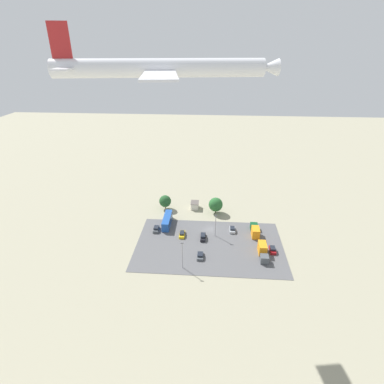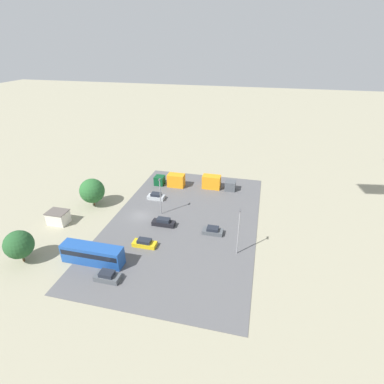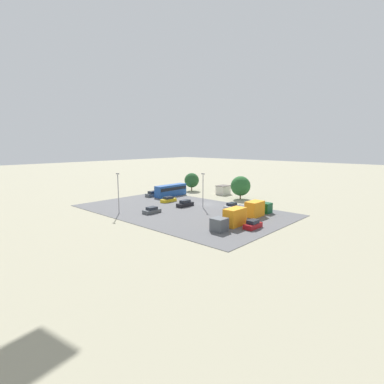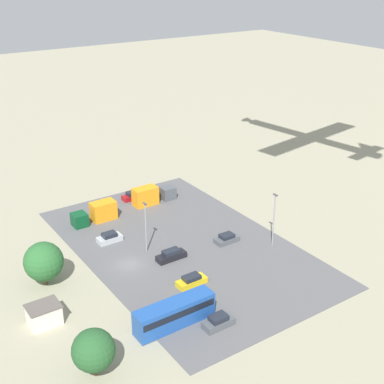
{
  "view_description": "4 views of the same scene",
  "coord_description": "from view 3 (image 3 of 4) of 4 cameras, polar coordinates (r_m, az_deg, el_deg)",
  "views": [
    {
      "loc": [
        -0.11,
        92.45,
        60.38
      ],
      "look_at": [
        4.97,
        21.91,
        25.69
      ],
      "focal_mm": 28.0,
      "sensor_mm": 36.0,
      "label": 1
    },
    {
      "loc": [
        51.2,
        23.98,
        34.51
      ],
      "look_at": [
        -2.97,
        10.88,
        5.74
      ],
      "focal_mm": 28.0,
      "sensor_mm": 36.0,
      "label": 2
    },
    {
      "loc": [
        -48.57,
        58.96,
        15.55
      ],
      "look_at": [
        -3.98,
        10.38,
        4.9
      ],
      "focal_mm": 28.0,
      "sensor_mm": 36.0,
      "label": 3
    },
    {
      "loc": [
        62.64,
        -30.91,
        42.83
      ],
      "look_at": [
        -2.9,
        13.48,
        7.63
      ],
      "focal_mm": 50.0,
      "sensor_mm": 36.0,
      "label": 4
    }
  ],
  "objects": [
    {
      "name": "shed_building",
      "position": [
        93.62,
        5.96,
        0.42
      ],
      "size": [
        3.25,
        4.12,
        2.75
      ],
      "color": "silver",
      "rests_on": "ground"
    },
    {
      "name": "tree_near_shed",
      "position": [
        99.82,
        -0.06,
        2.25
      ],
      "size": [
        4.85,
        4.85,
        5.95
      ],
      "color": "brown",
      "rests_on": "ground"
    },
    {
      "name": "parked_truck_0",
      "position": [
        56.67,
        7.36,
        -5.12
      ],
      "size": [
        2.48,
        8.42,
        3.39
      ],
      "color": "#4C5156",
      "rests_on": "ground"
    },
    {
      "name": "parked_truck_1",
      "position": [
        66.91,
        12.39,
        -3.09
      ],
      "size": [
        2.57,
        7.87,
        3.29
      ],
      "rotation": [
        0.0,
        0.0,
        3.14
      ],
      "color": "#0C4723",
      "rests_on": "ground"
    },
    {
      "name": "ground_plane",
      "position": [
        77.95,
        3.01,
        -2.35
      ],
      "size": [
        400.0,
        400.0,
        0.0
      ],
      "primitive_type": "plane",
      "color": "gray"
    },
    {
      "name": "parked_car_1",
      "position": [
        80.86,
        -4.5,
        -1.46
      ],
      "size": [
        1.82,
        4.43,
        1.42
      ],
      "color": "gold",
      "rests_on": "ground"
    },
    {
      "name": "light_pole_lot_centre",
      "position": [
        68.4,
        -13.87,
        0.07
      ],
      "size": [
        0.9,
        0.28,
        9.07
      ],
      "color": "gray",
      "rests_on": "ground"
    },
    {
      "name": "parked_car_5",
      "position": [
        89.59,
        -7.56,
        -0.41
      ],
      "size": [
        1.9,
        4.07,
        1.62
      ],
      "color": "#4C5156",
      "rests_on": "ground"
    },
    {
      "name": "parked_car_4",
      "position": [
        56.84,
        11.52,
        -6.13
      ],
      "size": [
        1.82,
        4.05,
        1.57
      ],
      "rotation": [
        0.0,
        0.0,
        3.14
      ],
      "color": "maroon",
      "rests_on": "ground"
    },
    {
      "name": "parked_car_2",
      "position": [
        74.8,
        -1.33,
        -2.24
      ],
      "size": [
        1.72,
        4.73,
        1.61
      ],
      "rotation": [
        0.0,
        0.0,
        3.14
      ],
      "color": "black",
      "rests_on": "ground"
    },
    {
      "name": "parked_car_0",
      "position": [
        72.41,
        7.57,
        -2.73
      ],
      "size": [
        1.94,
        4.02,
        1.54
      ],
      "rotation": [
        0.0,
        0.0,
        3.14
      ],
      "color": "#ADB2B7",
      "rests_on": "ground"
    },
    {
      "name": "parking_lot_surface",
      "position": [
        70.82,
        -2.07,
        -3.49
      ],
      "size": [
        49.02,
        30.3,
        0.08
      ],
      "color": "#565659",
      "rests_on": "ground"
    },
    {
      "name": "tree_apron_mid",
      "position": [
        85.81,
        9.23,
        1.14
      ],
      "size": [
        5.58,
        5.58,
        6.53
      ],
      "color": "brown",
      "rests_on": "ground"
    },
    {
      "name": "bus",
      "position": [
        89.79,
        -4.06,
        0.4
      ],
      "size": [
        2.61,
        10.76,
        3.36
      ],
      "color": "#1E4C9E",
      "rests_on": "ground"
    },
    {
      "name": "light_pole_lot_edge",
      "position": [
        72.75,
        2.11,
        0.6
      ],
      "size": [
        0.9,
        0.28,
        8.4
      ],
      "color": "gray",
      "rests_on": "ground"
    },
    {
      "name": "parked_car_3",
      "position": [
        68.28,
        -7.66,
        -3.5
      ],
      "size": [
        1.98,
        4.02,
        1.41
      ],
      "rotation": [
        0.0,
        0.0,
        3.14
      ],
      "color": "#4C5156",
      "rests_on": "ground"
    }
  ]
}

